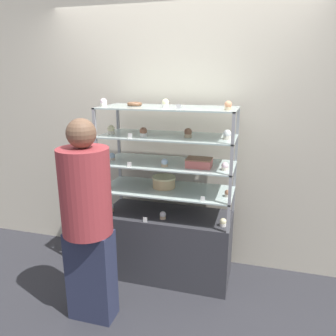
{
  "coord_description": "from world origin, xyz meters",
  "views": [
    {
      "loc": [
        0.76,
        -2.69,
        1.86
      ],
      "look_at": [
        0.0,
        0.0,
        1.07
      ],
      "focal_mm": 35.0,
      "sensor_mm": 36.0,
      "label": 1
    }
  ],
  "objects": [
    {
      "name": "ground_plane",
      "position": [
        0.0,
        0.0,
        0.0
      ],
      "size": [
        20.0,
        20.0,
        0.0
      ],
      "primitive_type": "plane",
      "color": "#2D2D33"
    },
    {
      "name": "back_wall",
      "position": [
        0.0,
        0.39,
        1.3
      ],
      "size": [
        8.0,
        0.05,
        2.6
      ],
      "color": "beige",
      "rests_on": "ground_plane"
    },
    {
      "name": "display_base",
      "position": [
        0.0,
        0.0,
        0.32
      ],
      "size": [
        1.17,
        0.5,
        0.63
      ],
      "color": "#333338",
      "rests_on": "ground_plane"
    },
    {
      "name": "display_riser_lower",
      "position": [
        0.0,
        0.0,
        0.86
      ],
      "size": [
        1.17,
        0.5,
        0.24
      ],
      "color": "#99999E",
      "rests_on": "display_base"
    },
    {
      "name": "display_riser_middle",
      "position": [
        0.0,
        0.0,
        1.1
      ],
      "size": [
        1.17,
        0.5,
        0.24
      ],
      "color": "#99999E",
      "rests_on": "display_riser_lower"
    },
    {
      "name": "display_riser_upper",
      "position": [
        0.0,
        0.0,
        1.35
      ],
      "size": [
        1.17,
        0.5,
        0.24
      ],
      "color": "#99999E",
      "rests_on": "display_riser_middle"
    },
    {
      "name": "display_riser_top",
      "position": [
        0.0,
        0.0,
        1.59
      ],
      "size": [
        1.17,
        0.5,
        0.24
      ],
      "color": "#99999E",
      "rests_on": "display_riser_upper"
    },
    {
      "name": "layer_cake_centerpiece",
      "position": [
        -0.05,
        0.03,
        0.93
      ],
      "size": [
        0.21,
        0.21,
        0.1
      ],
      "color": "#DBBC84",
      "rests_on": "display_riser_lower"
    },
    {
      "name": "sheet_cake_frosted",
      "position": [
        0.29,
        -0.06,
        1.16
      ],
      "size": [
        0.21,
        0.16,
        0.07
      ],
      "color": "#C66660",
      "rests_on": "display_riser_middle"
    },
    {
      "name": "cupcake_0",
      "position": [
        -0.53,
        -0.09,
        0.66
      ],
      "size": [
        0.06,
        0.06,
        0.07
      ],
      "color": "#CCB28C",
      "rests_on": "display_base"
    },
    {
      "name": "cupcake_1",
      "position": [
        -0.01,
        -0.12,
        0.66
      ],
      "size": [
        0.06,
        0.06,
        0.07
      ],
      "color": "#CCB28C",
      "rests_on": "display_base"
    },
    {
      "name": "cupcake_2",
      "position": [
        0.52,
        -0.12,
        0.66
      ],
      "size": [
        0.06,
        0.06,
        0.07
      ],
      "color": "white",
      "rests_on": "display_base"
    },
    {
      "name": "price_tag_0",
      "position": [
        -0.14,
        -0.23,
        0.65
      ],
      "size": [
        0.04,
        0.0,
        0.04
      ],
      "color": "white",
      "rests_on": "display_base"
    },
    {
      "name": "cupcake_3",
      "position": [
        -0.53,
        -0.13,
        0.9
      ],
      "size": [
        0.05,
        0.05,
        0.06
      ],
      "color": "beige",
      "rests_on": "display_riser_lower"
    },
    {
      "name": "cupcake_4",
      "position": [
        0.54,
        -0.06,
        0.9
      ],
      "size": [
        0.05,
        0.05,
        0.06
      ],
      "color": "beige",
      "rests_on": "display_riser_lower"
    },
    {
      "name": "price_tag_1",
      "position": [
        0.36,
        -0.23,
        0.9
      ],
      "size": [
        0.04,
        0.0,
        0.04
      ],
      "color": "white",
      "rests_on": "display_riser_lower"
    },
    {
      "name": "cupcake_5",
      "position": [
        -0.52,
        -0.04,
        1.15
      ],
      "size": [
        0.06,
        0.06,
        0.07
      ],
      "color": "beige",
      "rests_on": "display_riser_middle"
    },
    {
      "name": "cupcake_6",
      "position": [
        0.01,
        -0.13,
        1.15
      ],
      "size": [
        0.06,
        0.06,
        0.07
      ],
      "color": "#CCB28C",
      "rests_on": "display_riser_middle"
    },
    {
      "name": "cupcake_7",
      "position": [
        0.51,
        -0.1,
        1.15
      ],
      "size": [
        0.06,
        0.06,
        0.07
      ],
      "color": "beige",
      "rests_on": "display_riser_middle"
    },
    {
      "name": "price_tag_2",
      "position": [
        -0.27,
        -0.23,
        1.14
      ],
      "size": [
        0.04,
        0.0,
        0.04
      ],
      "color": "white",
      "rests_on": "display_riser_middle"
    },
    {
      "name": "cupcake_8",
      "position": [
        -0.51,
        -0.06,
        1.4
      ],
      "size": [
        0.06,
        0.06,
        0.08
      ],
      "color": "beige",
      "rests_on": "display_riser_upper"
    },
    {
      "name": "cupcake_9",
      "position": [
        -0.19,
        -0.1,
        1.4
      ],
      "size": [
        0.06,
        0.06,
        0.08
      ],
      "color": "white",
      "rests_on": "display_riser_upper"
    },
    {
      "name": "cupcake_10",
      "position": [
        0.19,
        -0.04,
        1.4
      ],
      "size": [
        0.06,
        0.06,
        0.08
      ],
      "color": "#CCB28C",
      "rests_on": "display_riser_upper"
    },
    {
      "name": "cupcake_11",
      "position": [
        0.51,
        -0.04,
        1.4
      ],
      "size": [
        0.06,
        0.06,
        0.08
      ],
      "color": "beige",
      "rests_on": "display_riser_upper"
    },
    {
      "name": "price_tag_3",
      "position": [
        -0.26,
        -0.23,
        1.39
      ],
      "size": [
        0.04,
        0.0,
        0.04
      ],
      "color": "white",
      "rests_on": "display_riser_upper"
    },
    {
      "name": "cupcake_12",
      "position": [
        -0.53,
        -0.12,
        1.64
      ],
      "size": [
        0.06,
        0.06,
        0.07
      ],
      "color": "beige",
      "rests_on": "display_riser_top"
    },
    {
      "name": "cupcake_13",
      "position": [
        -0.01,
        -0.04,
        1.64
      ],
      "size": [
        0.06,
        0.06,
        0.07
      ],
      "color": "white",
      "rests_on": "display_riser_top"
    },
    {
      "name": "cupcake_14",
      "position": [
        0.51,
        -0.13,
        1.64
      ],
      "size": [
        0.06,
        0.06,
        0.07
      ],
      "color": "#CCB28C",
      "rests_on": "display_riser_top"
    },
    {
      "name": "price_tag_4",
      "position": [
        0.15,
        -0.23,
        1.63
      ],
      "size": [
        0.04,
        0.0,
        0.04
      ],
      "color": "white",
      "rests_on": "display_riser_top"
    },
    {
      "name": "donut_glazed",
      "position": [
        -0.31,
        0.02,
        1.62
      ],
      "size": [
        0.13,
        0.13,
        0.03
      ],
      "color": "brown",
      "rests_on": "display_riser_top"
    },
    {
      "name": "customer_figure",
      "position": [
        -0.42,
        -0.72,
        0.85
      ],
      "size": [
        0.37,
        0.37,
        1.59
      ],
      "color": "#282D47",
      "rests_on": "ground_plane"
    }
  ]
}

